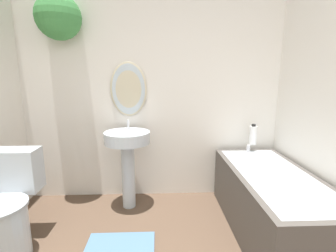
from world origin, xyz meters
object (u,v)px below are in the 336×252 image
toilet (5,213)px  pedestal_sink (128,151)px  shampoo_bottle (253,135)px  bathtub (272,202)px

toilet → pedestal_sink: size_ratio=0.85×
toilet → shampoo_bottle: bearing=19.9°
pedestal_sink → bathtub: 1.42m
toilet → bathtub: toilet is taller
toilet → shampoo_bottle: (2.21, 0.80, 0.40)m
pedestal_sink → toilet: bearing=-143.1°
shampoo_bottle → bathtub: bearing=-94.7°
bathtub → pedestal_sink: bearing=158.9°
pedestal_sink → bathtub: pedestal_sink is taller
toilet → shampoo_bottle: 2.38m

